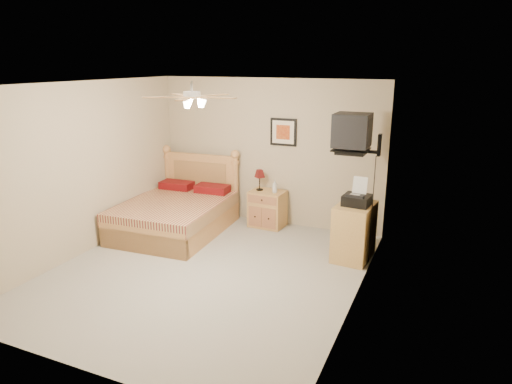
{
  "coord_description": "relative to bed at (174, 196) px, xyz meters",
  "views": [
    {
      "loc": [
        2.88,
        -4.93,
        2.77
      ],
      "look_at": [
        0.35,
        0.9,
        0.94
      ],
      "focal_mm": 32.0,
      "sensor_mm": 36.0,
      "label": 1
    }
  ],
  "objects": [
    {
      "name": "floor",
      "position": [
        1.23,
        -1.12,
        -0.64
      ],
      "size": [
        4.5,
        4.5,
        0.0
      ],
      "primitive_type": "plane",
      "color": "gray",
      "rests_on": "ground"
    },
    {
      "name": "ceiling",
      "position": [
        1.23,
        -1.12,
        1.86
      ],
      "size": [
        4.0,
        4.5,
        0.04
      ],
      "primitive_type": "cube",
      "color": "white",
      "rests_on": "ground"
    },
    {
      "name": "wall_back",
      "position": [
        1.23,
        1.13,
        0.61
      ],
      "size": [
        4.0,
        0.04,
        2.5
      ],
      "primitive_type": "cube",
      "color": "tan",
      "rests_on": "ground"
    },
    {
      "name": "wall_front",
      "position": [
        1.23,
        -3.37,
        0.61
      ],
      "size": [
        4.0,
        0.04,
        2.5
      ],
      "primitive_type": "cube",
      "color": "tan",
      "rests_on": "ground"
    },
    {
      "name": "wall_left",
      "position": [
        -0.77,
        -1.12,
        0.61
      ],
      "size": [
        0.04,
        4.5,
        2.5
      ],
      "primitive_type": "cube",
      "color": "tan",
      "rests_on": "ground"
    },
    {
      "name": "wall_right",
      "position": [
        3.23,
        -1.12,
        0.61
      ],
      "size": [
        0.04,
        4.5,
        2.5
      ],
      "primitive_type": "cube",
      "color": "tan",
      "rests_on": "ground"
    },
    {
      "name": "bed",
      "position": [
        0.0,
        0.0,
        0.0
      ],
      "size": [
        1.6,
        2.04,
        1.27
      ],
      "primitive_type": null,
      "rotation": [
        0.0,
        0.0,
        0.05
      ],
      "color": "#C78345",
      "rests_on": "ground"
    },
    {
      "name": "nightstand",
      "position": [
        1.31,
        0.88,
        -0.32
      ],
      "size": [
        0.6,
        0.46,
        0.63
      ],
      "primitive_type": "cube",
      "rotation": [
        0.0,
        0.0,
        -0.04
      ],
      "color": "#A47644",
      "rests_on": "ground"
    },
    {
      "name": "table_lamp",
      "position": [
        1.15,
        0.9,
        0.17
      ],
      "size": [
        0.22,
        0.22,
        0.36
      ],
      "primitive_type": null,
      "rotation": [
        0.0,
        0.0,
        0.11
      ],
      "color": "#5D1413",
      "rests_on": "nightstand"
    },
    {
      "name": "lotion_bottle",
      "position": [
        1.45,
        0.85,
        0.1
      ],
      "size": [
        0.11,
        0.11,
        0.22
      ],
      "primitive_type": "imported",
      "rotation": [
        0.0,
        0.0,
        0.38
      ],
      "color": "silver",
      "rests_on": "nightstand"
    },
    {
      "name": "framed_picture",
      "position": [
        1.5,
        1.11,
        0.98
      ],
      "size": [
        0.46,
        0.04,
        0.46
      ],
      "primitive_type": "cube",
      "color": "black",
      "rests_on": "wall_back"
    },
    {
      "name": "dresser",
      "position": [
        2.96,
        0.14,
        -0.23
      ],
      "size": [
        0.54,
        0.73,
        0.82
      ],
      "primitive_type": "cube",
      "rotation": [
        0.0,
        0.0,
        -0.08
      ],
      "color": "#B27F3B",
      "rests_on": "ground"
    },
    {
      "name": "fax_machine",
      "position": [
        2.97,
        0.11,
        0.37
      ],
      "size": [
        0.39,
        0.41,
        0.38
      ],
      "primitive_type": null,
      "rotation": [
        0.0,
        0.0,
        -0.08
      ],
      "color": "black",
      "rests_on": "dresser"
    },
    {
      "name": "magazine_lower",
      "position": [
        2.9,
        0.35,
        0.2
      ],
      "size": [
        0.27,
        0.3,
        0.02
      ],
      "primitive_type": "imported",
      "rotation": [
        0.0,
        0.0,
        0.38
      ],
      "color": "#AEA48B",
      "rests_on": "dresser"
    },
    {
      "name": "magazine_upper",
      "position": [
        2.91,
        0.36,
        0.22
      ],
      "size": [
        0.23,
        0.29,
        0.02
      ],
      "primitive_type": "imported",
      "rotation": [
        0.0,
        0.0,
        0.17
      ],
      "color": "gray",
      "rests_on": "magazine_lower"
    },
    {
      "name": "wall_tv",
      "position": [
        2.98,
        0.22,
        1.17
      ],
      "size": [
        0.56,
        0.46,
        0.58
      ],
      "primitive_type": null,
      "color": "black",
      "rests_on": "wall_right"
    },
    {
      "name": "ceiling_fan",
      "position": [
        1.23,
        -1.32,
        1.72
      ],
      "size": [
        1.14,
        1.14,
        0.28
      ],
      "primitive_type": null,
      "color": "white",
      "rests_on": "ceiling"
    }
  ]
}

